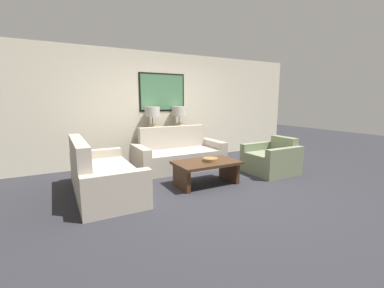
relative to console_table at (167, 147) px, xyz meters
The scene contains 10 objects.
ground_plane 2.20m from the console_table, 90.00° to the right, with size 20.00×20.00×0.00m, color #28282D.
back_wall 0.99m from the console_table, 90.00° to the left, with size 7.95×0.12×2.65m.
console_table is the anchor object (origin of this frame).
table_lamp_left 0.86m from the console_table, behind, with size 0.35×0.35×0.61m.
table_lamp_right 0.86m from the console_table, ahead, with size 0.35×0.35×0.61m.
couch_by_back_wall 0.69m from the console_table, 90.00° to the right, with size 1.96×0.92×0.92m.
couch_by_side 2.37m from the console_table, 139.23° to the right, with size 0.92×1.96×0.92m.
coffee_table 1.95m from the console_table, 91.41° to the right, with size 1.14×0.70×0.43m.
decorative_bowl 1.97m from the console_table, 89.40° to the right, with size 0.27×0.27×0.06m.
armchair_near_back_wall 2.50m from the console_table, 51.46° to the right, with size 0.93×0.88×0.74m.
Camera 1 is at (-2.42, -3.60, 1.52)m, focal length 24.00 mm.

